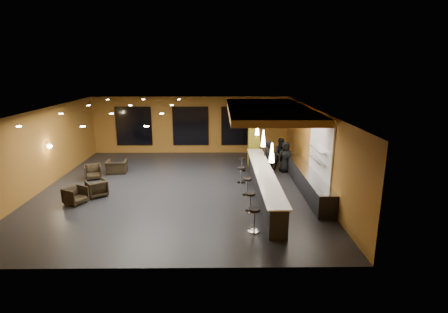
{
  "coord_description": "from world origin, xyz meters",
  "views": [
    {
      "loc": [
        1.83,
        -14.91,
        5.33
      ],
      "look_at": [
        2.0,
        0.5,
        1.3
      ],
      "focal_mm": 28.0,
      "sensor_mm": 36.0,
      "label": 1
    }
  ],
  "objects_px": {
    "bar_stool_2": "(247,185)",
    "armchair_b": "(97,188)",
    "pendant_2": "(257,128)",
    "bar_stool_0": "(254,217)",
    "staff_c": "(285,157)",
    "armchair_d": "(117,167)",
    "bar_counter": "(264,184)",
    "armchair_a": "(75,195)",
    "column": "(254,134)",
    "pendant_1": "(263,138)",
    "staff_a": "(269,158)",
    "prep_counter": "(308,181)",
    "bar_stool_4": "(242,163)",
    "staff_b": "(281,154)",
    "bar_stool_3": "(241,173)",
    "armchair_c": "(93,172)",
    "pendant_0": "(272,153)",
    "bar_stool_1": "(250,200)"
  },
  "relations": [
    {
      "from": "bar_counter",
      "to": "armchair_b",
      "type": "relative_size",
      "value": 10.31
    },
    {
      "from": "armchair_d",
      "to": "bar_stool_0",
      "type": "bearing_deg",
      "value": 128.83
    },
    {
      "from": "armchair_d",
      "to": "bar_stool_2",
      "type": "bearing_deg",
      "value": 147.39
    },
    {
      "from": "pendant_0",
      "to": "pendant_2",
      "type": "distance_m",
      "value": 5.0
    },
    {
      "from": "pendant_0",
      "to": "staff_c",
      "type": "xyz_separation_m",
      "value": [
        1.5,
        5.27,
        -1.56
      ]
    },
    {
      "from": "pendant_2",
      "to": "pendant_1",
      "type": "bearing_deg",
      "value": -90.0
    },
    {
      "from": "column",
      "to": "staff_b",
      "type": "xyz_separation_m",
      "value": [
        1.36,
        -0.99,
        -0.9
      ]
    },
    {
      "from": "bar_stool_3",
      "to": "bar_stool_4",
      "type": "distance_m",
      "value": 1.92
    },
    {
      "from": "bar_stool_2",
      "to": "pendant_0",
      "type": "bearing_deg",
      "value": -70.04
    },
    {
      "from": "bar_stool_3",
      "to": "armchair_a",
      "type": "bearing_deg",
      "value": -160.19
    },
    {
      "from": "bar_stool_4",
      "to": "armchair_d",
      "type": "bearing_deg",
      "value": -177.72
    },
    {
      "from": "armchair_a",
      "to": "armchair_c",
      "type": "distance_m",
      "value": 3.18
    },
    {
      "from": "bar_stool_3",
      "to": "armchair_b",
      "type": "bearing_deg",
      "value": -165.36
    },
    {
      "from": "pendant_2",
      "to": "staff_c",
      "type": "height_order",
      "value": "pendant_2"
    },
    {
      "from": "pendant_2",
      "to": "staff_c",
      "type": "xyz_separation_m",
      "value": [
        1.5,
        0.27,
        -1.56
      ]
    },
    {
      "from": "prep_counter",
      "to": "column",
      "type": "relative_size",
      "value": 1.71
    },
    {
      "from": "bar_stool_2",
      "to": "armchair_b",
      "type": "bearing_deg",
      "value": 179.78
    },
    {
      "from": "armchair_b",
      "to": "bar_stool_4",
      "type": "bearing_deg",
      "value": 173.05
    },
    {
      "from": "armchair_b",
      "to": "bar_stool_2",
      "type": "xyz_separation_m",
      "value": [
        6.31,
        -0.02,
        0.14
      ]
    },
    {
      "from": "bar_counter",
      "to": "bar_stool_2",
      "type": "distance_m",
      "value": 0.7
    },
    {
      "from": "bar_counter",
      "to": "pendant_0",
      "type": "distance_m",
      "value": 2.72
    },
    {
      "from": "column",
      "to": "bar_stool_2",
      "type": "height_order",
      "value": "column"
    },
    {
      "from": "pendant_0",
      "to": "bar_stool_3",
      "type": "relative_size",
      "value": 0.91
    },
    {
      "from": "staff_a",
      "to": "bar_stool_0",
      "type": "distance_m",
      "value": 6.17
    },
    {
      "from": "armchair_a",
      "to": "bar_stool_2",
      "type": "bearing_deg",
      "value": -55.41
    },
    {
      "from": "bar_stool_0",
      "to": "bar_stool_2",
      "type": "relative_size",
      "value": 1.05
    },
    {
      "from": "pendant_2",
      "to": "bar_stool_3",
      "type": "xyz_separation_m",
      "value": [
        -0.85,
        -1.45,
        -1.86
      ]
    },
    {
      "from": "bar_stool_0",
      "to": "bar_counter",
      "type": "bearing_deg",
      "value": 77.98
    },
    {
      "from": "column",
      "to": "armchair_a",
      "type": "xyz_separation_m",
      "value": [
        -7.57,
        -5.47,
        -1.41
      ]
    },
    {
      "from": "staff_c",
      "to": "armchair_d",
      "type": "distance_m",
      "value": 8.61
    },
    {
      "from": "staff_a",
      "to": "armchair_a",
      "type": "xyz_separation_m",
      "value": [
        -8.15,
        -3.54,
        -0.55
      ]
    },
    {
      "from": "column",
      "to": "staff_c",
      "type": "height_order",
      "value": "column"
    },
    {
      "from": "bar_stool_4",
      "to": "bar_stool_0",
      "type": "bearing_deg",
      "value": -90.22
    },
    {
      "from": "bar_counter",
      "to": "staff_b",
      "type": "distance_m",
      "value": 3.88
    },
    {
      "from": "pendant_2",
      "to": "bar_stool_0",
      "type": "xyz_separation_m",
      "value": [
        -0.71,
        -6.35,
        -1.83
      ]
    },
    {
      "from": "armchair_b",
      "to": "bar_stool_1",
      "type": "xyz_separation_m",
      "value": [
        6.29,
        -1.71,
        0.13
      ]
    },
    {
      "from": "column",
      "to": "pendant_1",
      "type": "bearing_deg",
      "value": -90.0
    },
    {
      "from": "staff_a",
      "to": "bar_stool_1",
      "type": "height_order",
      "value": "staff_a"
    },
    {
      "from": "bar_counter",
      "to": "armchair_a",
      "type": "xyz_separation_m",
      "value": [
        -7.57,
        -0.87,
        -0.16
      ]
    },
    {
      "from": "pendant_0",
      "to": "prep_counter",
      "type": "bearing_deg",
      "value": 51.34
    },
    {
      "from": "pendant_2",
      "to": "bar_stool_4",
      "type": "relative_size",
      "value": 0.98
    },
    {
      "from": "bar_counter",
      "to": "armchair_c",
      "type": "height_order",
      "value": "bar_counter"
    },
    {
      "from": "bar_counter",
      "to": "bar_stool_4",
      "type": "distance_m",
      "value": 3.53
    },
    {
      "from": "bar_counter",
      "to": "armchair_a",
      "type": "relative_size",
      "value": 10.7
    },
    {
      "from": "prep_counter",
      "to": "staff_a",
      "type": "relative_size",
      "value": 3.37
    },
    {
      "from": "pendant_1",
      "to": "staff_a",
      "type": "height_order",
      "value": "pendant_1"
    },
    {
      "from": "pendant_2",
      "to": "bar_stool_3",
      "type": "distance_m",
      "value": 2.51
    },
    {
      "from": "bar_counter",
      "to": "bar_stool_4",
      "type": "height_order",
      "value": "bar_counter"
    },
    {
      "from": "armchair_a",
      "to": "armchair_c",
      "type": "xyz_separation_m",
      "value": [
        -0.41,
        3.15,
        0.01
      ]
    },
    {
      "from": "staff_c",
      "to": "armchair_c",
      "type": "bearing_deg",
      "value": 176.73
    }
  ]
}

